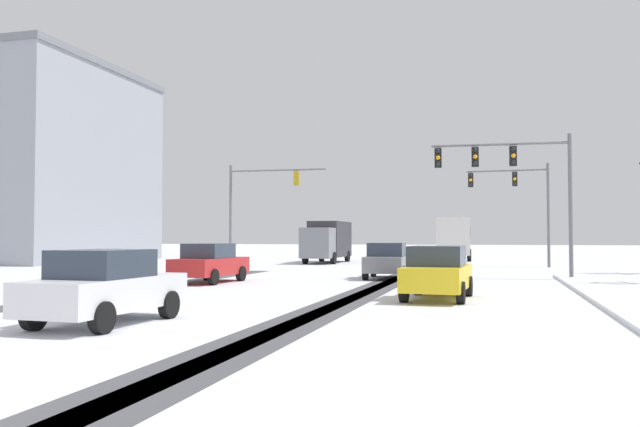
{
  "coord_description": "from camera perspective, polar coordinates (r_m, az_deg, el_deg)",
  "views": [
    {
      "loc": [
        6.5,
        -4.62,
        1.9
      ],
      "look_at": [
        0.0,
        19.59,
        2.8
      ],
      "focal_mm": 36.37,
      "sensor_mm": 36.0,
      "label": 1
    }
  ],
  "objects": [
    {
      "name": "wheel_track_left_lane",
      "position": [
        19.13,
        2.85,
        -7.74
      ],
      "size": [
        1.02,
        30.79,
        0.01
      ],
      "primitive_type": "cube",
      "color": "#4C4C51",
      "rests_on": "ground"
    },
    {
      "name": "wheel_track_right_lane",
      "position": [
        22.52,
        -19.02,
        -6.77
      ],
      "size": [
        1.19,
        30.79,
        0.01
      ],
      "primitive_type": "cube",
      "color": "#4C4C51",
      "rests_on": "ground"
    },
    {
      "name": "wheel_track_center",
      "position": [
        19.23,
        1.55,
        -7.71
      ],
      "size": [
        0.99,
        30.79,
        0.01
      ],
      "primitive_type": "cube",
      "color": "#4C4C51",
      "rests_on": "ground"
    },
    {
      "name": "traffic_signal_far_right",
      "position": [
        42.79,
        17.15,
        1.65
      ],
      "size": [
        5.05,
        0.52,
        6.5
      ],
      "color": "slate",
      "rests_on": "ground"
    },
    {
      "name": "traffic_signal_far_left",
      "position": [
        41.39,
        -5.59,
        1.48
      ],
      "size": [
        6.36,
        0.48,
        6.5
      ],
      "color": "slate",
      "rests_on": "ground"
    },
    {
      "name": "traffic_signal_near_right",
      "position": [
        30.61,
        16.61,
        3.46
      ],
      "size": [
        6.17,
        0.65,
        6.5
      ],
      "color": "slate",
      "rests_on": "ground"
    },
    {
      "name": "car_grey_lead",
      "position": [
        29.68,
        5.92,
        -4.14
      ],
      "size": [
        1.96,
        4.16,
        1.62
      ],
      "color": "slate",
      "rests_on": "ground"
    },
    {
      "name": "car_red_second",
      "position": [
        27.24,
        -9.68,
        -4.31
      ],
      "size": [
        2.01,
        4.19,
        1.62
      ],
      "color": "red",
      "rests_on": "ground"
    },
    {
      "name": "car_yellow_cab_third",
      "position": [
        20.07,
        10.3,
        -5.12
      ],
      "size": [
        1.99,
        4.18,
        1.62
      ],
      "color": "yellow",
      "rests_on": "ground"
    },
    {
      "name": "car_white_fourth",
      "position": [
        14.9,
        -18.37,
        -6.12
      ],
      "size": [
        1.94,
        4.15,
        1.62
      ],
      "color": "silver",
      "rests_on": "ground"
    },
    {
      "name": "bus_oncoming",
      "position": [
        54.84,
        11.72,
        -1.91
      ],
      "size": [
        3.02,
        11.1,
        3.38
      ],
      "color": "silver",
      "rests_on": "ground"
    },
    {
      "name": "box_truck_delivery",
      "position": [
        47.38,
        0.64,
        -2.38
      ],
      "size": [
        2.37,
        7.43,
        3.02
      ],
      "color": "slate",
      "rests_on": "ground"
    }
  ]
}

